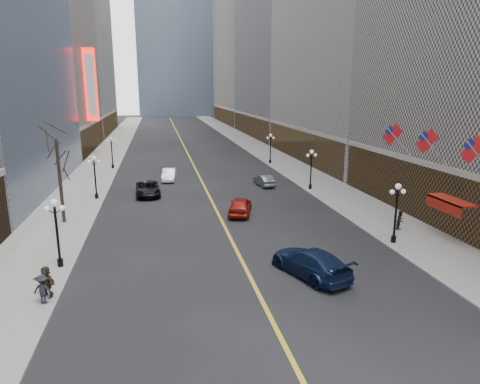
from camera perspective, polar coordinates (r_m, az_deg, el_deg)
name	(u,v)px	position (r m, az deg, el deg)	size (l,w,h in m)	color
sidewalk_east	(277,159)	(71.15, 4.93, 4.41)	(6.00, 230.00, 0.15)	gray
sidewalk_west	(101,164)	(69.05, -18.09, 3.51)	(6.00, 230.00, 0.15)	gray
lane_line	(188,153)	(78.56, -7.01, 5.18)	(0.25, 200.00, 0.02)	gold
bldg_east_c	(302,34)	(110.11, 8.26, 20.14)	(26.60, 40.60, 48.80)	gray
bldg_east_d	(260,28)	(152.02, 2.72, 21.06)	(26.60, 46.60, 62.80)	#B1A692
bldg_west_c	(5,6)	(89.15, -28.88, 20.93)	(26.60, 30.60, 50.80)	#B1A692
streetlamp_east_1	(396,207)	(33.49, 20.13, -1.88)	(1.26, 0.44, 4.52)	black
streetlamp_east_2	(311,165)	(49.37, 9.47, 3.54)	(1.26, 0.44, 4.52)	black
streetlamp_east_3	(270,145)	(66.35, 4.08, 6.23)	(1.26, 0.44, 4.52)	black
streetlamp_west_1	(56,226)	(29.56, -23.28, -4.16)	(1.26, 0.44, 4.52)	black
streetlamp_west_2	(95,173)	(46.79, -18.80, 2.45)	(1.26, 0.44, 4.52)	black
streetlamp_west_3	(112,149)	(64.45, -16.74, 5.48)	(1.26, 0.44, 4.52)	black
flag_3	(475,152)	(32.29, 28.87, 4.68)	(2.87, 0.12, 2.87)	#B2B2B7
flag_4	(429,143)	(36.24, 23.88, 6.00)	(2.87, 0.12, 2.87)	#B2B2B7
flag_5	(394,136)	(40.42, 19.88, 7.02)	(2.87, 0.12, 2.87)	#B2B2B7
awning_c	(449,202)	(35.83, 26.07, -1.17)	(1.40, 4.00, 0.93)	maroon
theatre_marquee	(91,85)	(78.29, -19.27, 13.32)	(2.00, 0.55, 12.00)	red
tree_west_far	(57,152)	(38.79, -23.19, 4.92)	(3.60, 3.60, 7.92)	#2D231C
car_nb_mid	(169,175)	(55.06, -9.44, 2.30)	(1.59, 4.55, 1.50)	white
car_nb_far	(148,189)	(47.61, -12.18, 0.42)	(2.53, 5.49, 1.53)	black
car_sb_near	(310,262)	(27.28, 9.37, -9.23)	(2.40, 5.91, 1.71)	#122045
car_sb_mid	(240,206)	(39.59, 0.03, -1.84)	(1.94, 4.83, 1.64)	maroon
car_sb_far	(264,180)	(51.32, 3.25, 1.55)	(1.41, 4.05, 1.33)	#4F5556
ped_east_walk	(400,220)	(37.20, 20.61, -3.56)	(0.77, 0.42, 1.58)	black
ped_west_walk	(43,289)	(25.57, -24.78, -11.71)	(1.05, 0.43, 1.63)	black
ped_west_far	(46,282)	(26.25, -24.43, -10.83)	(1.65, 0.47, 1.78)	#30261A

